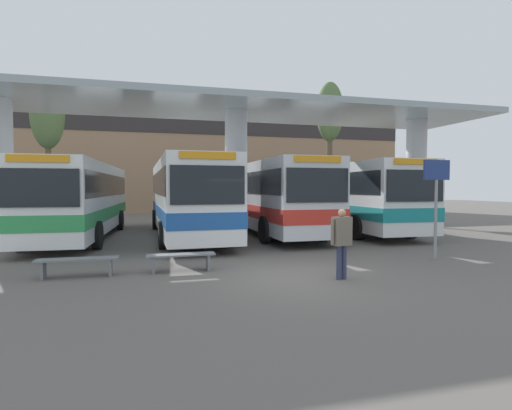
% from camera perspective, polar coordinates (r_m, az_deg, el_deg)
% --- Properties ---
extents(ground_plane, '(100.00, 100.00, 0.00)m').
position_cam_1_polar(ground_plane, '(10.15, 5.82, -9.99)').
color(ground_plane, '#605B56').
extents(townhouse_backdrop, '(40.00, 0.58, 8.93)m').
position_cam_1_polar(townhouse_backdrop, '(35.14, -9.33, 7.38)').
color(townhouse_backdrop, '#9E7A5B').
rests_on(townhouse_backdrop, ground_plane).
extents(station_canopy, '(22.46, 5.34, 5.62)m').
position_cam_1_polar(station_canopy, '(16.88, -2.86, 10.62)').
color(station_canopy, silver).
rests_on(station_canopy, ground_plane).
extents(transit_bus_left_bay, '(3.10, 11.68, 3.19)m').
position_cam_1_polar(transit_bus_left_bay, '(18.91, -23.68, 1.04)').
color(transit_bus_left_bay, white).
rests_on(transit_bus_left_bay, ground_plane).
extents(transit_bus_center_bay, '(2.93, 12.43, 3.32)m').
position_cam_1_polar(transit_bus_center_bay, '(18.40, -9.98, 1.39)').
color(transit_bus_center_bay, white).
rests_on(transit_bus_center_bay, ground_plane).
extents(transit_bus_right_bay, '(2.76, 11.60, 3.31)m').
position_cam_1_polar(transit_bus_right_bay, '(19.28, 1.82, 1.49)').
color(transit_bus_right_bay, silver).
rests_on(transit_bus_right_bay, ground_plane).
extents(transit_bus_far_right_bay, '(3.12, 11.24, 3.30)m').
position_cam_1_polar(transit_bus_far_right_bay, '(20.80, 13.01, 1.47)').
color(transit_bus_far_right_bay, white).
rests_on(transit_bus_far_right_bay, ground_plane).
extents(waiting_bench_mid_platform, '(1.76, 0.44, 0.46)m').
position_cam_1_polar(waiting_bench_mid_platform, '(10.70, -10.63, -7.49)').
color(waiting_bench_mid_platform, slate).
rests_on(waiting_bench_mid_platform, ground_plane).
extents(waiting_bench_far_platform, '(1.92, 0.44, 0.46)m').
position_cam_1_polar(waiting_bench_far_platform, '(10.81, -24.14, -7.55)').
color(waiting_bench_far_platform, slate).
rests_on(waiting_bench_far_platform, ground_plane).
extents(info_sign_platform, '(0.90, 0.09, 3.03)m').
position_cam_1_polar(info_sign_platform, '(13.24, 24.35, 2.12)').
color(info_sign_platform, gray).
rests_on(info_sign_platform, ground_plane).
extents(pedestrian_waiting, '(0.63, 0.33, 1.69)m').
position_cam_1_polar(pedestrian_waiting, '(9.74, 12.15, -4.42)').
color(pedestrian_waiting, '#333856').
rests_on(pedestrian_waiting, ground_plane).
extents(poplar_tree_behind_left, '(1.95, 1.95, 8.84)m').
position_cam_1_polar(poplar_tree_behind_left, '(27.84, -27.66, 11.24)').
color(poplar_tree_behind_left, brown).
rests_on(poplar_tree_behind_left, ground_plane).
extents(poplar_tree_behind_right, '(1.89, 1.89, 9.61)m').
position_cam_1_polar(poplar_tree_behind_right, '(29.21, 10.50, 12.44)').
color(poplar_tree_behind_right, brown).
rests_on(poplar_tree_behind_right, ground_plane).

